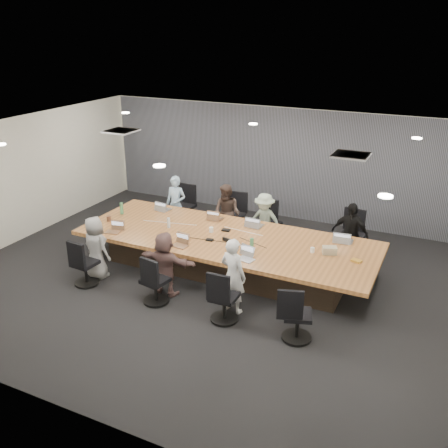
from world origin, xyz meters
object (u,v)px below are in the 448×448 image
at_px(person_1, 227,213).
at_px(canvas_bag, 330,250).
at_px(chair_4, 85,267).
at_px(stapler, 226,240).
at_px(laptop_5, 180,246).
at_px(laptop_6, 246,259).
at_px(laptop_4, 113,232).
at_px(chair_6, 224,301).
at_px(chair_0, 184,210).
at_px(bottle_clear, 169,223).
at_px(mug_brown, 109,219).
at_px(person_3, 350,234).
at_px(laptop_3, 344,241).
at_px(bottle_green_right, 252,245).
at_px(person_4, 96,247).
at_px(person_0, 176,204).
at_px(person_2, 264,221).
at_px(conference_table, 226,252).
at_px(chair_7, 298,319).
at_px(person_5, 165,264).
at_px(bottle_green_left, 122,208).
at_px(chair_3, 352,239).
at_px(laptop_0, 164,209).
at_px(chair_5, 155,284).
at_px(laptop_2, 255,225).
at_px(person_6, 233,275).
at_px(laptop_1, 216,218).
at_px(chair_1, 233,219).

distance_m(person_1, canvas_bag, 2.96).
bearing_deg(chair_4, stapler, 37.53).
relative_size(laptop_5, laptop_6, 1.01).
height_order(chair_4, laptop_4, laptop_4).
bearing_deg(chair_6, chair_0, 127.00).
xyz_separation_m(chair_0, chair_6, (2.73, -3.40, -0.05)).
relative_size(laptop_5, bottle_clear, 1.38).
xyz_separation_m(mug_brown, stapler, (2.75, 0.11, -0.02)).
height_order(person_3, laptop_3, person_3).
relative_size(bottle_green_right, bottle_clear, 1.20).
bearing_deg(person_4, person_0, -83.47).
xyz_separation_m(person_2, laptop_3, (1.88, -0.55, 0.11)).
xyz_separation_m(conference_table, person_0, (-1.96, 1.35, 0.29)).
xyz_separation_m(laptop_4, laptop_5, (1.58, 0.00, 0.00)).
bearing_deg(person_2, canvas_bag, -31.50).
height_order(chair_7, canvas_bag, canvas_bag).
bearing_deg(person_5, bottle_green_left, -35.75).
height_order(chair_3, canvas_bag, canvas_bag).
relative_size(chair_0, laptop_0, 2.75).
relative_size(chair_3, mug_brown, 7.75).
height_order(person_1, person_2, person_1).
relative_size(chair_5, laptop_2, 2.10).
distance_m(conference_table, mug_brown, 2.70).
bearing_deg(person_2, bottle_green_right, -72.68).
relative_size(chair_0, person_4, 0.68).
bearing_deg(person_3, laptop_5, -131.39).
bearing_deg(chair_3, laptop_2, 34.29).
relative_size(laptop_0, laptop_3, 0.91).
bearing_deg(laptop_0, chair_0, -84.97).
height_order(chair_3, person_6, person_6).
height_order(conference_table, laptop_5, laptop_5).
xyz_separation_m(chair_7, bottle_green_right, (-1.33, 1.29, 0.49)).
bearing_deg(conference_table, laptop_2, 69.85).
distance_m(laptop_3, bottle_green_left, 4.87).
height_order(laptop_0, laptop_6, same).
xyz_separation_m(laptop_5, bottle_clear, (-0.69, 0.72, 0.10)).
height_order(laptop_1, laptop_4, same).
distance_m(person_0, laptop_1, 1.46).
distance_m(person_0, person_3, 4.14).
height_order(conference_table, mug_brown, mug_brown).
height_order(chair_1, chair_7, chair_1).
height_order(chair_3, chair_5, chair_3).
height_order(chair_4, bottle_green_right, bottle_green_right).
relative_size(chair_3, stapler, 4.86).
xyz_separation_m(chair_0, bottle_clear, (0.67, -1.78, 0.42)).
bearing_deg(laptop_1, person_3, -171.03).
relative_size(laptop_6, bottle_green_left, 1.12).
relative_size(person_2, person_6, 0.93).
bearing_deg(person_5, mug_brown, -26.25).
distance_m(chair_1, chair_5, 3.40).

